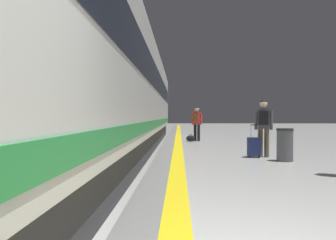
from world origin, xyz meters
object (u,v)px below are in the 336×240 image
high_speed_train (108,76)px  passenger_near (264,123)px  duffel_bag_mid (191,138)px  waste_bin (285,145)px  suitcase_near (254,147)px  passenger_mid (197,121)px

high_speed_train → passenger_near: size_ratio=16.30×
passenger_near → duffel_bag_mid: (-1.99, 6.65, -0.89)m
high_speed_train → duffel_bag_mid: size_ratio=64.85×
high_speed_train → waste_bin: bearing=-12.4°
high_speed_train → passenger_near: high_speed_train is taller
passenger_near → duffel_bag_mid: 7.00m
passenger_near → suitcase_near: (-0.32, -0.13, -0.70)m
high_speed_train → passenger_near: 5.00m
waste_bin → high_speed_train: bearing=167.6°
suitcase_near → duffel_bag_mid: bearing=103.9°
passenger_near → passenger_mid: (-1.68, 6.92, -0.01)m
high_speed_train → suitcase_near: 4.97m
suitcase_near → passenger_mid: bearing=100.9°
passenger_near → waste_bin: bearing=-69.8°
passenger_near → waste_bin: size_ratio=1.92×
passenger_mid → high_speed_train: bearing=-114.6°
passenger_mid → duffel_bag_mid: 0.97m
passenger_near → passenger_mid: size_ratio=1.01×
suitcase_near → waste_bin: bearing=-51.2°
high_speed_train → passenger_mid: (3.10, 6.76, -1.48)m
duffel_bag_mid → waste_bin: size_ratio=0.48×
duffel_bag_mid → suitcase_near: bearing=-76.1°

